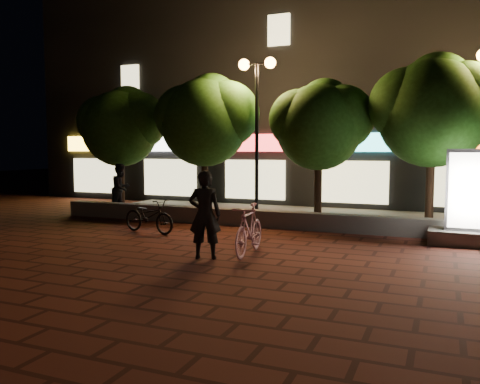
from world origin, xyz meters
The scene contains 14 objects.
ground centered at (0.00, 0.00, 0.00)m, with size 80.00×80.00×0.00m, color #4F2019.
retaining_wall centered at (0.00, 4.00, 0.25)m, with size 16.00×0.45×0.50m, color slate.
sidewalk centered at (0.00, 6.50, 0.04)m, with size 16.00×5.00×0.08m, color slate.
building_block centered at (-0.01, 12.99, 5.00)m, with size 28.00×8.12×11.30m.
tree_far_left centered at (-6.95, 5.46, 3.29)m, with size 3.36×2.80×4.63m.
tree_left centered at (-3.45, 5.46, 3.44)m, with size 3.60×3.00×4.89m.
tree_mid centered at (0.55, 5.46, 3.22)m, with size 3.24×2.70×4.50m.
tree_right centered at (3.86, 5.46, 3.57)m, with size 3.72×3.10×5.07m.
street_lamp_left centered at (-1.50, 5.20, 4.03)m, with size 1.26×0.36×5.18m.
ad_kiosk centered at (4.94, 3.29, 0.95)m, with size 2.19×1.13×2.35m.
scooter_pink centered at (0.21, 0.20, 0.56)m, with size 0.53×1.88×1.13m, color #BD809C.
rider centered at (-0.52, -0.53, 0.95)m, with size 0.69×0.45×1.90m, color black.
scooter_parked centered at (-3.44, 1.79, 0.48)m, with size 0.63×1.82×0.96m, color black.
pedestrian centered at (-6.49, 4.69, 0.96)m, with size 0.85×0.66×1.75m, color black.
Camera 1 is at (4.16, -9.83, 2.34)m, focal length 36.76 mm.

